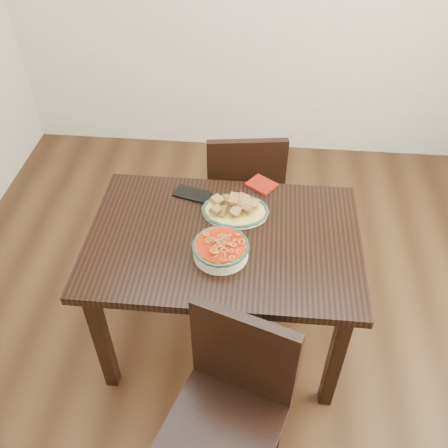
# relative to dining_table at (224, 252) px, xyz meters

# --- Properties ---
(floor) EXTENTS (3.50, 3.50, 0.00)m
(floor) POSITION_rel_dining_table_xyz_m (0.05, 0.10, -0.65)
(floor) COLOR #321E10
(floor) RESTS_ON ground
(dining_table) EXTENTS (1.22, 0.81, 0.75)m
(dining_table) POSITION_rel_dining_table_xyz_m (0.00, 0.00, 0.00)
(dining_table) COLOR black
(dining_table) RESTS_ON ground
(chair_far) EXTENTS (0.48, 0.48, 0.89)m
(chair_far) POSITION_rel_dining_table_xyz_m (0.05, 0.67, -0.15)
(chair_far) COLOR black
(chair_far) RESTS_ON ground
(chair_near) EXTENTS (0.53, 0.53, 0.89)m
(chair_near) POSITION_rel_dining_table_xyz_m (0.09, -0.63, -0.15)
(chair_near) COLOR black
(chair_near) RESTS_ON ground
(fish_plate) EXTENTS (0.31, 0.24, 0.11)m
(fish_plate) POSITION_rel_dining_table_xyz_m (0.04, 0.17, 0.14)
(fish_plate) COLOR beige
(fish_plate) RESTS_ON dining_table
(noodle_bowl) EXTENTS (0.24, 0.24, 0.08)m
(noodle_bowl) POSITION_rel_dining_table_xyz_m (-0.00, -0.11, 0.14)
(noodle_bowl) COLOR #F4E9CE
(noodle_bowl) RESTS_ON dining_table
(smartphone) EXTENTS (0.19, 0.13, 0.01)m
(smartphone) POSITION_rel_dining_table_xyz_m (-0.18, 0.28, 0.10)
(smartphone) COLOR black
(smartphone) RESTS_ON dining_table
(napkin) EXTENTS (0.17, 0.16, 0.01)m
(napkin) POSITION_rel_dining_table_xyz_m (0.15, 0.38, 0.10)
(napkin) COLOR maroon
(napkin) RESTS_ON dining_table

